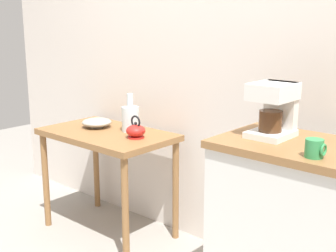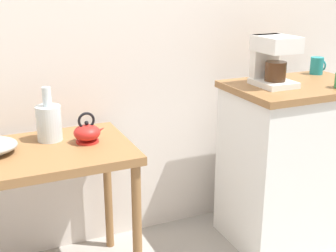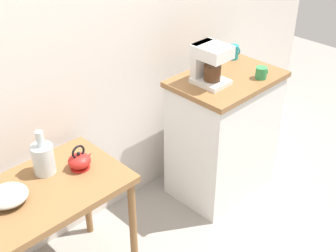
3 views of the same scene
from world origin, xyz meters
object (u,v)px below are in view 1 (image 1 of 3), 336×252
Objects in this scene: teakettle at (136,131)px; mug_tall_green at (315,148)px; coffee_maker at (274,107)px; glass_carafe_vase at (130,118)px; bowl_stoneware at (97,122)px.

mug_tall_green is at bearing -11.00° from teakettle.
coffee_maker is at bearing 145.79° from mug_tall_green.
bowl_stoneware is at bearing -162.88° from glass_carafe_vase.
teakettle is at bearing -3.28° from bowl_stoneware.
glass_carafe_vase is at bearing 166.24° from mug_tall_green.
glass_carafe_vase is 3.15× the size of mug_tall_green.
coffee_maker is 3.19× the size of mug_tall_green.
glass_carafe_vase is (0.26, 0.08, 0.06)m from bowl_stoneware.
glass_carafe_vase is at bearing 17.12° from bowl_stoneware.
mug_tall_green is at bearing -34.21° from coffee_maker.
bowl_stoneware is 0.41m from teakettle.
bowl_stoneware is 1.43m from coffee_maker.
glass_carafe_vase is 0.99× the size of coffee_maker.
mug_tall_green is (1.70, -0.27, 0.19)m from bowl_stoneware.
glass_carafe_vase is at bearing 146.52° from teakettle.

